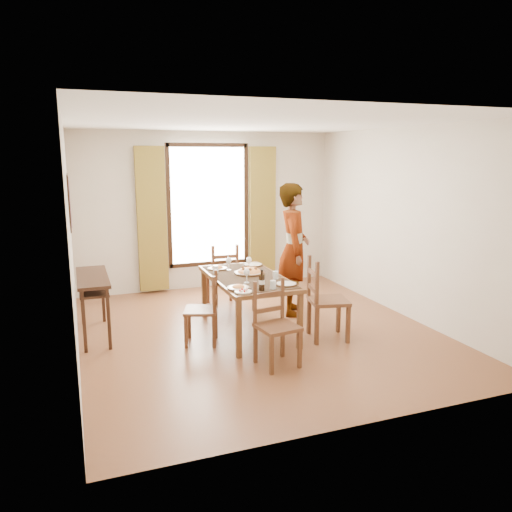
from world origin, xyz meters
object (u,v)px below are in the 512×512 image
object	(u,v)px
dining_table	(248,281)
pasta_platter	(249,270)
console_table	(93,285)
man	(294,249)

from	to	relation	value
dining_table	pasta_platter	xyz separation A→B (m)	(0.07, 0.13, 0.12)
console_table	pasta_platter	xyz separation A→B (m)	(1.97, -0.41, 0.12)
console_table	pasta_platter	world-z (taller)	pasta_platter
dining_table	man	distance (m)	1.07
console_table	man	distance (m)	2.81
man	dining_table	bearing A→B (deg)	142.94
dining_table	man	bearing A→B (deg)	30.43
console_table	dining_table	distance (m)	1.98
dining_table	pasta_platter	distance (m)	0.19
console_table	dining_table	size ratio (longest dim) A/B	0.71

